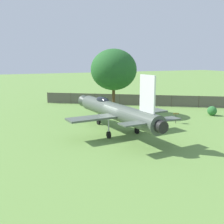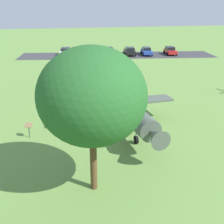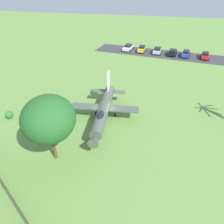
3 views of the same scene
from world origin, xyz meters
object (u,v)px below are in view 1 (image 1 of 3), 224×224
at_px(shade_tree, 114,70).
at_px(info_plaque, 176,115).
at_px(display_jet, 114,111).
at_px(shrub_near_fence, 212,111).

xyz_separation_m(shade_tree, info_plaque, (-7.56, -3.78, -4.50)).
height_order(shade_tree, info_plaque, shade_tree).
xyz_separation_m(display_jet, info_plaque, (0.58, -7.37, -1.17)).
relative_size(shrub_near_fence, info_plaque, 1.05).
bearing_deg(info_plaque, shade_tree, 26.60).
xyz_separation_m(shrub_near_fence, info_plaque, (-1.50, 6.39, 0.29)).
height_order(display_jet, shade_tree, shade_tree).
bearing_deg(shrub_near_fence, display_jet, 98.60).
bearing_deg(shade_tree, shrub_near_fence, -120.77).
bearing_deg(shrub_near_fence, shade_tree, 59.23).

